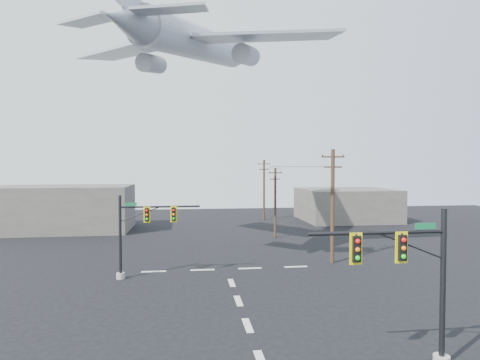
{
  "coord_description": "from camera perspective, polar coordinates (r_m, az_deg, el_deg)",
  "views": [
    {
      "loc": [
        -3.21,
        -21.25,
        8.67
      ],
      "look_at": [
        0.24,
        5.0,
        7.75
      ],
      "focal_mm": 30.0,
      "sensor_mm": 36.0,
      "label": 1
    }
  ],
  "objects": [
    {
      "name": "building_right",
      "position": [
        66.52,
        14.86,
        -3.39
      ],
      "size": [
        14.0,
        12.0,
        5.0
      ],
      "primitive_type": "cube",
      "color": "#605B55",
      "rests_on": "ground"
    },
    {
      "name": "utility_pole_a",
      "position": [
        36.68,
        13.02,
        -3.3
      ],
      "size": [
        2.03,
        0.44,
        10.17
      ],
      "rotation": [
        0.0,
        0.0,
        -0.15
      ],
      "color": "#452E1D",
      "rests_on": "ground"
    },
    {
      "name": "power_lines",
      "position": [
        50.14,
        5.78,
        1.78
      ],
      "size": [
        4.01,
        29.28,
        0.27
      ],
      "color": "black"
    },
    {
      "name": "ground",
      "position": [
        23.17,
        1.09,
        -19.98
      ],
      "size": [
        120.0,
        120.0,
        0.0
      ],
      "primitive_type": "plane",
      "color": "black",
      "rests_on": "ground"
    },
    {
      "name": "signal_mast_near",
      "position": [
        19.04,
        23.69,
        -13.4
      ],
      "size": [
        6.33,
        0.76,
        6.87
      ],
      "color": "gray",
      "rests_on": "ground"
    },
    {
      "name": "building_left",
      "position": [
        58.98,
        -24.03,
        -3.69
      ],
      "size": [
        18.0,
        10.0,
        6.0
      ],
      "primitive_type": "cube",
      "color": "#605B55",
      "rests_on": "ground"
    },
    {
      "name": "airliner",
      "position": [
        40.96,
        -6.03,
        18.72
      ],
      "size": [
        25.08,
        27.46,
        7.71
      ],
      "rotation": [
        0.0,
        -0.16,
        1.12
      ],
      "color": "#AAB0B6"
    },
    {
      "name": "utility_pole_c",
      "position": [
        64.75,
        3.43,
        -1.2
      ],
      "size": [
        1.98,
        0.34,
        9.67
      ],
      "rotation": [
        0.0,
        0.0,
        -0.1
      ],
      "color": "#452E1D",
      "rests_on": "ground"
    },
    {
      "name": "signal_mast_far",
      "position": [
        32.07,
        -14.32,
        -7.41
      ],
      "size": [
        6.41,
        0.71,
        6.44
      ],
      "color": "gray",
      "rests_on": "ground"
    },
    {
      "name": "utility_pole_b",
      "position": [
        48.6,
        5.03,
        -3.05
      ],
      "size": [
        1.69,
        0.43,
        8.42
      ],
      "rotation": [
        0.0,
        0.0,
        0.19
      ],
      "color": "#452E1D",
      "rests_on": "ground"
    },
    {
      "name": "lane_markings",
      "position": [
        28.14,
        -0.59,
        -15.93
      ],
      "size": [
        14.0,
        21.2,
        0.01
      ],
      "color": "beige",
      "rests_on": "ground"
    }
  ]
}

